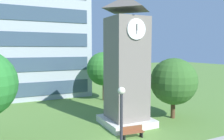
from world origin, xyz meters
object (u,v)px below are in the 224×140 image
tree_near_tower (174,81)px  tree_by_building (104,69)px  clock_tower (126,68)px  park_bench (132,132)px  street_lamp (121,125)px

tree_near_tower → tree_by_building: 10.54m
clock_tower → park_bench: clock_tower is taller
street_lamp → tree_near_tower: (9.79, 7.64, 0.48)m
clock_tower → tree_by_building: (2.03, 9.73, -0.91)m
clock_tower → park_bench: bearing=-110.6°
park_bench → tree_by_building: (3.13, 12.66, 3.72)m
clock_tower → tree_near_tower: (5.04, -0.35, -1.46)m
tree_by_building → tree_near_tower: bearing=-73.3°
tree_near_tower → tree_by_building: (-3.02, 10.09, 0.55)m
clock_tower → street_lamp: clock_tower is taller
clock_tower → street_lamp: 9.50m
clock_tower → tree_near_tower: size_ratio=1.91×
park_bench → tree_by_building: tree_by_building is taller
street_lamp → tree_by_building: bearing=69.1°
tree_by_building → clock_tower: bearing=-101.8°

